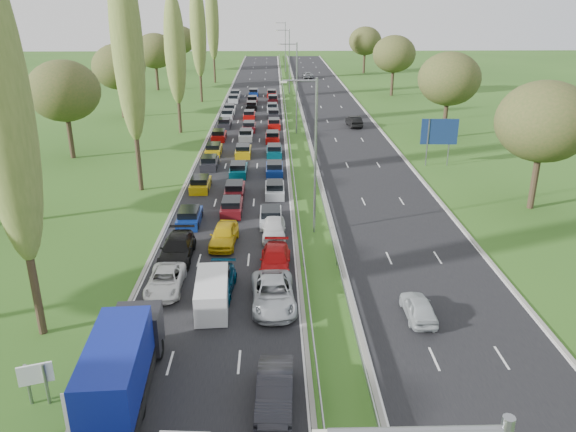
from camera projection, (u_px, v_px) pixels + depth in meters
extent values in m
plane|color=#2A5219|center=(296.00, 130.00, 78.99)|extent=(260.00, 260.00, 0.00)
cube|color=black|center=(249.00, 127.00, 81.15)|extent=(10.50, 215.00, 0.04)
cube|color=black|center=(342.00, 126.00, 81.48)|extent=(10.50, 215.00, 0.04)
cube|color=gray|center=(287.00, 123.00, 81.09)|extent=(0.06, 215.00, 0.32)
cube|color=gray|center=(303.00, 123.00, 81.15)|extent=(0.06, 215.00, 0.32)
cylinder|color=gray|center=(315.00, 159.00, 42.33)|extent=(0.18, 0.18, 12.00)
cylinder|color=gray|center=(297.00, 89.00, 74.96)|extent=(0.18, 0.18, 12.00)
cylinder|color=gray|center=(289.00, 62.00, 107.58)|extent=(0.18, 0.18, 12.00)
cylinder|color=gray|center=(285.00, 47.00, 140.21)|extent=(0.18, 0.18, 12.00)
cylinder|color=#2D2116|center=(33.00, 275.00, 29.76)|extent=(0.44, 0.44, 7.20)
ellipsoid|color=#5C6F2F|center=(2.00, 109.00, 26.58)|extent=(2.80, 2.80, 16.00)
cylinder|color=#2D2116|center=(138.00, 150.00, 52.93)|extent=(0.44, 0.44, 7.92)
ellipsoid|color=#5C6F2F|center=(127.00, 43.00, 49.44)|extent=(2.80, 2.80, 17.60)
cylinder|color=#2D2116|center=(179.00, 109.00, 76.50)|extent=(0.44, 0.44, 6.48)
ellipsoid|color=#5C6F2F|center=(175.00, 49.00, 73.64)|extent=(2.80, 2.80, 14.40)
cylinder|color=#2D2116|center=(201.00, 81.00, 99.67)|extent=(0.44, 0.44, 7.20)
ellipsoid|color=#5C6F2F|center=(198.00, 29.00, 96.49)|extent=(2.80, 2.80, 16.00)
cylinder|color=#2D2116|center=(214.00, 64.00, 122.85)|extent=(0.44, 0.44, 7.92)
ellipsoid|color=#5C6F2F|center=(212.00, 17.00, 119.35)|extent=(2.80, 2.80, 17.60)
cylinder|color=#2D2116|center=(71.00, 137.00, 64.42)|extent=(0.56, 0.56, 4.84)
ellipsoid|color=#38471E|center=(64.00, 91.00, 62.51)|extent=(8.00, 8.00, 6.80)
cylinder|color=#2D2116|center=(123.00, 102.00, 86.79)|extent=(0.56, 0.56, 4.84)
ellipsoid|color=#38471E|center=(119.00, 67.00, 84.89)|extent=(8.00, 8.00, 6.80)
cylinder|color=#2D2116|center=(157.00, 78.00, 112.89)|extent=(0.56, 0.56, 4.84)
ellipsoid|color=#38471E|center=(155.00, 51.00, 110.99)|extent=(8.00, 8.00, 6.80)
cylinder|color=#2D2116|center=(181.00, 61.00, 142.72)|extent=(0.56, 0.56, 4.84)
ellipsoid|color=#38471E|center=(180.00, 40.00, 140.82)|extent=(8.00, 8.00, 6.80)
cylinder|color=#2D2116|center=(534.00, 182.00, 48.76)|extent=(0.56, 0.56, 4.84)
ellipsoid|color=#38471E|center=(544.00, 122.00, 46.85)|extent=(8.00, 8.00, 6.80)
cylinder|color=#2D2116|center=(445.00, 120.00, 73.93)|extent=(0.56, 0.56, 4.84)
ellipsoid|color=#38471E|center=(449.00, 79.00, 72.02)|extent=(8.00, 8.00, 6.80)
cylinder|color=#2D2116|center=(392.00, 83.00, 106.55)|extent=(0.56, 0.56, 4.84)
ellipsoid|color=#38471E|center=(394.00, 54.00, 104.65)|extent=(8.00, 8.00, 6.80)
cylinder|color=#2D2116|center=(364.00, 63.00, 139.18)|extent=(0.56, 0.56, 4.84)
ellipsoid|color=#38471E|center=(365.00, 41.00, 137.27)|extent=(8.00, 8.00, 6.80)
cube|color=navy|center=(190.00, 219.00, 46.00)|extent=(1.75, 4.00, 0.80)
cube|color=#BF990C|center=(201.00, 185.00, 54.20)|extent=(1.75, 4.00, 0.80)
cube|color=black|center=(210.00, 164.00, 61.29)|extent=(1.75, 4.00, 0.80)
cube|color=#BF990C|center=(214.00, 151.00, 66.59)|extent=(1.75, 4.00, 0.80)
cube|color=#A50C0A|center=(219.00, 137.00, 73.44)|extent=(1.75, 4.00, 0.80)
cube|color=black|center=(225.00, 124.00, 80.55)|extent=(1.75, 4.00, 0.80)
cube|color=#B2B7BC|center=(228.00, 115.00, 86.93)|extent=(1.75, 4.00, 0.80)
cube|color=silver|center=(230.00, 110.00, 91.27)|extent=(1.75, 4.00, 0.80)
cube|color=#B2B7BC|center=(234.00, 100.00, 100.35)|extent=(1.75, 4.00, 0.80)
cube|color=silver|center=(236.00, 95.00, 105.33)|extent=(1.75, 4.00, 0.80)
cube|color=#590F14|center=(232.00, 208.00, 48.27)|extent=(1.75, 4.00, 0.80)
cube|color=#590F14|center=(235.00, 191.00, 52.52)|extent=(1.75, 4.00, 0.80)
cube|color=#053F4C|center=(238.00, 171.00, 58.73)|extent=(1.75, 4.00, 0.80)
cube|color=#BF990C|center=(243.00, 152.00, 65.96)|extent=(1.75, 4.00, 0.80)
cube|color=silver|center=(246.00, 136.00, 73.79)|extent=(1.75, 4.00, 0.80)
cube|color=#590F14|center=(249.00, 128.00, 78.48)|extent=(1.75, 4.00, 0.80)
cube|color=#A50C0A|center=(249.00, 116.00, 86.27)|extent=(1.75, 4.00, 0.80)
cube|color=black|center=(252.00, 107.00, 93.77)|extent=(1.75, 4.00, 0.80)
cube|color=#590F14|center=(252.00, 101.00, 99.04)|extent=(1.75, 4.00, 0.80)
cube|color=navy|center=(254.00, 93.00, 107.04)|extent=(1.75, 4.00, 0.80)
cube|color=#B2B7BC|center=(271.00, 218.00, 46.11)|extent=(1.75, 4.00, 0.80)
cube|color=#B2B7BC|center=(275.00, 191.00, 52.67)|extent=(1.75, 4.00, 0.80)
cube|color=navy|center=(274.00, 170.00, 59.02)|extent=(1.75, 4.00, 0.80)
cube|color=#053F4C|center=(274.00, 152.00, 65.98)|extent=(1.75, 4.00, 0.80)
cube|color=#A50C0A|center=(273.00, 138.00, 72.65)|extent=(1.75, 4.00, 0.80)
cube|color=#A50C0A|center=(274.00, 125.00, 80.36)|extent=(1.75, 4.00, 0.80)
cube|color=black|center=(274.00, 115.00, 87.28)|extent=(1.75, 4.00, 0.80)
cube|color=#B2B7BC|center=(272.00, 109.00, 92.24)|extent=(1.75, 4.00, 0.80)
cube|color=#590F14|center=(273.00, 100.00, 100.05)|extent=(1.75, 4.00, 0.80)
cube|color=#A50C0A|center=(272.00, 94.00, 105.94)|extent=(1.75, 4.00, 0.80)
imported|color=white|center=(165.00, 281.00, 35.36)|extent=(2.20, 4.70, 1.30)
imported|color=black|center=(177.00, 249.00, 39.58)|extent=(2.23, 5.43, 1.57)
imported|color=#053753|center=(219.00, 283.00, 34.97)|extent=(2.22, 4.81, 1.36)
imported|color=gold|center=(224.00, 235.00, 41.88)|extent=(2.19, 4.75, 1.58)
imported|color=black|center=(275.00, 390.00, 25.27)|extent=(1.82, 4.72, 1.53)
imported|color=#9FA3A8|center=(273.00, 294.00, 33.54)|extent=(2.82, 5.66, 1.54)
imported|color=#B90B0C|center=(275.00, 260.00, 38.00)|extent=(2.26, 5.05, 1.44)
imported|color=silver|center=(274.00, 228.00, 43.18)|extent=(1.82, 4.44, 1.51)
imported|color=#AAB1B4|center=(419.00, 307.00, 32.28)|extent=(1.59, 3.89, 1.32)
imported|color=black|center=(354.00, 121.00, 80.94)|extent=(2.02, 4.80, 1.54)
imported|color=gray|center=(308.00, 75.00, 130.85)|extent=(2.35, 5.06, 1.40)
cube|color=black|center=(125.00, 383.00, 25.88)|extent=(2.21, 8.30, 0.50)
cube|color=navy|center=(116.00, 366.00, 24.34)|extent=(2.30, 6.27, 2.30)
cube|color=silver|center=(95.00, 416.00, 21.45)|extent=(2.25, 0.06, 2.20)
cube|color=black|center=(139.00, 330.00, 28.50)|extent=(2.25, 2.03, 2.20)
cylinder|color=black|center=(140.00, 349.00, 28.70)|extent=(1.94, 1.00, 1.00)
cylinder|color=black|center=(108.00, 432.00, 23.21)|extent=(1.94, 1.00, 1.00)
cube|color=silver|center=(212.00, 294.00, 33.16)|extent=(1.85, 4.63, 1.85)
cube|color=black|center=(215.00, 279.00, 35.09)|extent=(1.81, 0.74, 1.48)
cylinder|color=black|center=(202.00, 291.00, 34.76)|extent=(0.23, 0.63, 0.63)
cylinder|color=black|center=(224.00, 316.00, 32.04)|extent=(0.23, 0.63, 0.63)
cylinder|color=gray|center=(28.00, 384.00, 25.25)|extent=(0.16, 0.16, 2.10)
cylinder|color=gray|center=(46.00, 384.00, 25.27)|extent=(0.16, 0.16, 2.10)
cube|color=white|center=(35.00, 374.00, 25.06)|extent=(1.45, 0.57, 1.00)
cylinder|color=gray|center=(428.00, 143.00, 61.33)|extent=(0.16, 0.16, 5.20)
cylinder|color=gray|center=(449.00, 142.00, 61.38)|extent=(0.16, 0.16, 5.20)
cube|color=navy|center=(439.00, 132.00, 60.92)|extent=(4.00, 0.29, 2.80)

